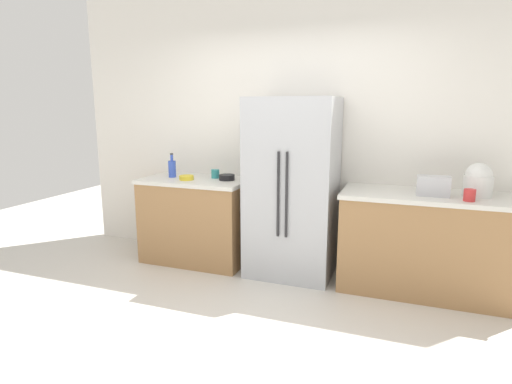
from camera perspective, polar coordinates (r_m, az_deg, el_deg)
ground_plane at (r=3.29m, az=-3.05°, el=-19.01°), size 10.38×10.38×0.00m
kitchen_back_panel at (r=4.47m, az=5.57°, el=8.95°), size 5.19×0.10×2.95m
counter_left at (r=4.63m, az=-8.10°, el=-3.76°), size 1.16×0.69×0.92m
counter_right at (r=4.11m, az=22.62°, el=-6.53°), size 1.57×0.69×0.92m
refrigerator at (r=4.13m, az=5.00°, el=0.51°), size 0.85×0.68×1.77m
toaster at (r=3.92m, az=23.20°, el=0.77°), size 0.27×0.15×0.17m
rice_cooker at (r=4.05m, az=28.25°, el=1.38°), size 0.24×0.24×0.29m
bottle_a at (r=4.67m, az=-11.47°, el=3.22°), size 0.08×0.08×0.27m
cup_a at (r=4.54m, az=-5.62°, el=2.51°), size 0.09×0.09×0.09m
cup_b at (r=3.82m, az=27.31°, el=-0.39°), size 0.09×0.09×0.10m
bowl_a at (r=4.47m, az=-9.54°, el=1.96°), size 0.15×0.15×0.05m
bowl_b at (r=4.41m, az=-4.03°, el=2.02°), size 0.17×0.17×0.06m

